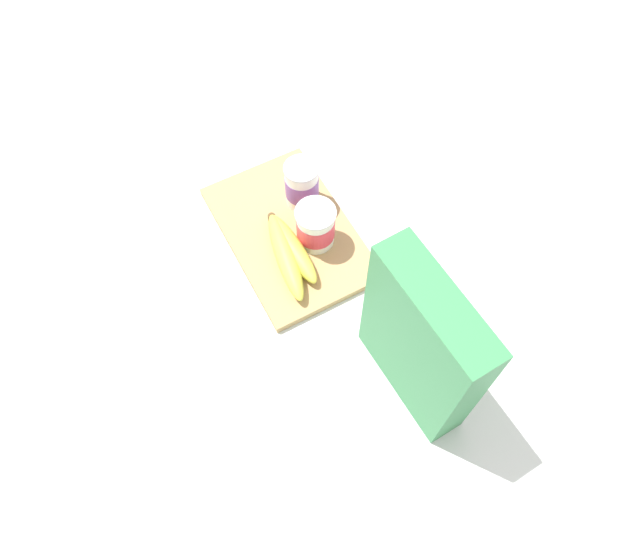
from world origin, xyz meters
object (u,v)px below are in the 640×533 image
at_px(cereal_box, 421,345).
at_px(yogurt_cup_back, 316,226).
at_px(yogurt_cup_front, 302,185).
at_px(banana_bunch, 289,252).
at_px(cutting_board, 289,233).

height_order(cereal_box, yogurt_cup_back, cereal_box).
distance_m(yogurt_cup_front, banana_bunch, 0.13).
bearing_deg(yogurt_cup_back, cutting_board, -139.41).
bearing_deg(yogurt_cup_front, cutting_board, -47.49).
distance_m(cereal_box, yogurt_cup_back, 0.31).
relative_size(yogurt_cup_back, banana_bunch, 0.45).
bearing_deg(banana_bunch, yogurt_cup_front, 141.53).
height_order(cutting_board, yogurt_cup_front, yogurt_cup_front).
relative_size(cereal_box, yogurt_cup_front, 3.02).
height_order(cutting_board, yogurt_cup_back, yogurt_cup_back).
bearing_deg(banana_bunch, cutting_board, 152.92).
relative_size(cereal_box, yogurt_cup_back, 3.38).
height_order(yogurt_cup_back, banana_bunch, yogurt_cup_back).
bearing_deg(cutting_board, yogurt_cup_back, 40.59).
bearing_deg(yogurt_cup_back, cereal_box, 1.74).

